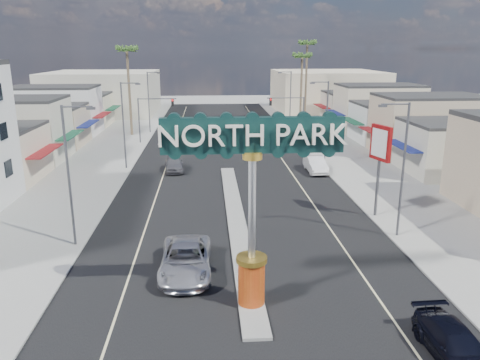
{
  "coord_description": "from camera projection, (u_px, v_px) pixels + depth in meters",
  "views": [
    {
      "loc": [
        -2.0,
        -18.47,
        12.21
      ],
      "look_at": [
        0.06,
        10.81,
        3.96
      ],
      "focal_mm": 35.0,
      "sensor_mm": 36.0,
      "label": 1
    }
  ],
  "objects": [
    {
      "name": "streetlight_r_mid",
      "position": [
        325.0,
        119.0,
        49.32
      ],
      "size": [
        2.03,
        0.22,
        9.0
      ],
      "color": "#47474C",
      "rests_on": "ground"
    },
    {
      "name": "streetlight_r_near",
      "position": [
        401.0,
        164.0,
        30.12
      ],
      "size": [
        2.03,
        0.22,
        9.0
      ],
      "color": "#47474C",
      "rests_on": "ground"
    },
    {
      "name": "streetlight_r_far",
      "position": [
        289.0,
        98.0,
        70.45
      ],
      "size": [
        2.03,
        0.22,
        9.0
      ],
      "color": "#47474C",
      "rests_on": "ground"
    },
    {
      "name": "sidewalk_left",
      "position": [
        94.0,
        169.0,
        49.02
      ],
      "size": [
        8.0,
        120.0,
        0.12
      ],
      "primitive_type": "cube",
      "color": "gray",
      "rests_on": "ground"
    },
    {
      "name": "sidewalk_right",
      "position": [
        355.0,
        165.0,
        50.92
      ],
      "size": [
        8.0,
        120.0,
        0.12
      ],
      "primitive_type": "cube",
      "color": "gray",
      "rests_on": "ground"
    },
    {
      "name": "palm_right_mid",
      "position": [
        302.0,
        60.0,
        72.97
      ],
      "size": [
        2.6,
        2.6,
        12.1
      ],
      "color": "brown",
      "rests_on": "ground"
    },
    {
      "name": "suv_left",
      "position": [
        186.0,
        259.0,
        26.18
      ],
      "size": [
        2.8,
        6.06,
        1.68
      ],
      "primitive_type": "imported",
      "rotation": [
        0.0,
        0.0,
        -0.0
      ],
      "color": "silver",
      "rests_on": "ground"
    },
    {
      "name": "traffic_signal_left",
      "position": [
        152.0,
        111.0,
        61.65
      ],
      "size": [
        5.09,
        0.45,
        6.0
      ],
      "color": "#47474C",
      "rests_on": "ground"
    },
    {
      "name": "palm_right_far",
      "position": [
        307.0,
        48.0,
        78.38
      ],
      "size": [
        2.6,
        2.6,
        14.1
      ],
      "color": "brown",
      "rests_on": "ground"
    },
    {
      "name": "road",
      "position": [
        227.0,
        167.0,
        49.99
      ],
      "size": [
        20.0,
        120.0,
        0.01
      ],
      "primitive_type": "cube",
      "color": "black",
      "rests_on": "ground"
    },
    {
      "name": "backdrop_far_right",
      "position": [
        327.0,
        91.0,
        93.61
      ],
      "size": [
        20.0,
        20.0,
        8.0
      ],
      "primitive_type": "cube",
      "color": "beige",
      "rests_on": "ground"
    },
    {
      "name": "suv_right",
      "position": [
        455.0,
        345.0,
        18.88
      ],
      "size": [
        2.06,
        4.8,
        1.38
      ],
      "primitive_type": "imported",
      "rotation": [
        0.0,
        0.0,
        0.03
      ],
      "color": "black",
      "rests_on": "ground"
    },
    {
      "name": "bank_pylon_sign",
      "position": [
        380.0,
        148.0,
        33.87
      ],
      "size": [
        0.87,
        2.11,
        6.81
      ],
      "rotation": [
        0.0,
        0.0,
        0.29
      ],
      "color": "#47474C",
      "rests_on": "sidewalk_right"
    },
    {
      "name": "streetlight_l_near",
      "position": [
        71.0,
        169.0,
        28.7
      ],
      "size": [
        2.03,
        0.22,
        9.0
      ],
      "color": "#47474C",
      "rests_on": "ground"
    },
    {
      "name": "storefront_row_left",
      "position": [
        36.0,
        123.0,
        60.03
      ],
      "size": [
        12.0,
        42.0,
        6.0
      ],
      "primitive_type": "cube",
      "color": "beige",
      "rests_on": "ground"
    },
    {
      "name": "car_parked_left",
      "position": [
        174.0,
        164.0,
        48.24
      ],
      "size": [
        2.25,
        4.66,
        1.53
      ],
      "primitive_type": "imported",
      "rotation": [
        0.0,
        0.0,
        0.1
      ],
      "color": "slate",
      "rests_on": "ground"
    },
    {
      "name": "palm_left_far",
      "position": [
        127.0,
        54.0,
        65.2
      ],
      "size": [
        2.6,
        2.6,
        13.1
      ],
      "color": "brown",
      "rests_on": "ground"
    },
    {
      "name": "gateway_sign",
      "position": [
        252.0,
        191.0,
        21.47
      ],
      "size": [
        8.2,
        1.5,
        9.15
      ],
      "color": "#B6250E",
      "rests_on": "median_island"
    },
    {
      "name": "ground",
      "position": [
        227.0,
        167.0,
        49.99
      ],
      "size": [
        160.0,
        160.0,
        0.0
      ],
      "primitive_type": "plane",
      "color": "gray",
      "rests_on": "ground"
    },
    {
      "name": "median_island",
      "position": [
        236.0,
        219.0,
        34.6
      ],
      "size": [
        1.3,
        30.0,
        0.16
      ],
      "primitive_type": "cube",
      "color": "gray",
      "rests_on": "ground"
    },
    {
      "name": "storefront_row_right",
      "position": [
        399.0,
        119.0,
        63.28
      ],
      "size": [
        12.0,
        42.0,
        6.0
      ],
      "primitive_type": "cube",
      "color": "#B7B29E",
      "rests_on": "ground"
    },
    {
      "name": "streetlight_l_mid",
      "position": [
        125.0,
        121.0,
        47.91
      ],
      "size": [
        2.03,
        0.22,
        9.0
      ],
      "color": "#47474C",
      "rests_on": "ground"
    },
    {
      "name": "streetlight_l_far",
      "position": [
        150.0,
        99.0,
        69.04
      ],
      "size": [
        2.03,
        0.22,
        9.0
      ],
      "color": "#47474C",
      "rests_on": "ground"
    },
    {
      "name": "backdrop_far_left",
      "position": [
        103.0,
        93.0,
        90.63
      ],
      "size": [
        20.0,
        20.0,
        8.0
      ],
      "primitive_type": "cube",
      "color": "#B7B29E",
      "rests_on": "ground"
    },
    {
      "name": "traffic_signal_right",
      "position": [
        290.0,
        110.0,
        62.89
      ],
      "size": [
        5.09,
        0.45,
        6.0
      ],
      "color": "#47474C",
      "rests_on": "ground"
    },
    {
      "name": "car_parked_right",
      "position": [
        315.0,
        164.0,
        47.93
      ],
      "size": [
        1.7,
        4.84,
        1.59
      ],
      "primitive_type": "imported",
      "rotation": [
        0.0,
        0.0,
        0.0
      ],
      "color": "silver",
      "rests_on": "ground"
    }
  ]
}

